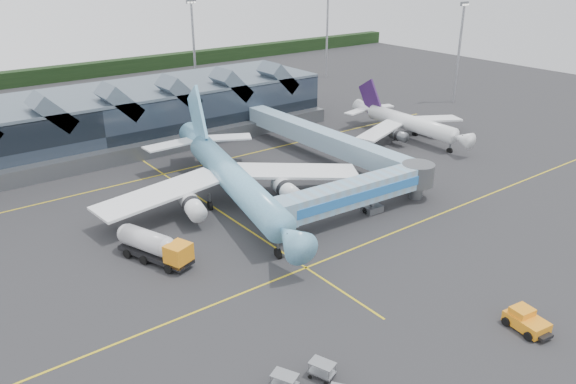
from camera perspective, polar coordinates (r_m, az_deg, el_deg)
ground at (r=68.53m, az=-2.37°, el=-4.97°), size 260.00×260.00×0.00m
taxi_stripes at (r=76.12m, az=-6.69°, el=-2.11°), size 120.00×60.00×0.01m
tree_line_far at (r=166.27m, az=-25.05°, el=10.50°), size 260.00×4.00×4.00m
terminal at (r=105.13m, az=-19.85°, el=6.64°), size 90.00×22.25×12.52m
light_masts at (r=127.03m, az=-11.21°, el=13.74°), size 132.40×42.56×22.45m
main_airliner at (r=76.87m, az=-5.77°, el=1.53°), size 36.99×43.24×14.01m
regional_jet at (r=108.26m, az=11.97°, el=6.98°), size 25.99×28.26×9.72m
jet_bridge at (r=74.62m, az=7.95°, el=0.20°), size 26.56×5.29×5.28m
fuel_truck at (r=65.33m, az=-13.59°, el=-5.24°), size 5.73×10.12×3.44m
pushback_tug at (r=57.70m, az=23.04°, el=-11.95°), size 3.16×4.52×1.89m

